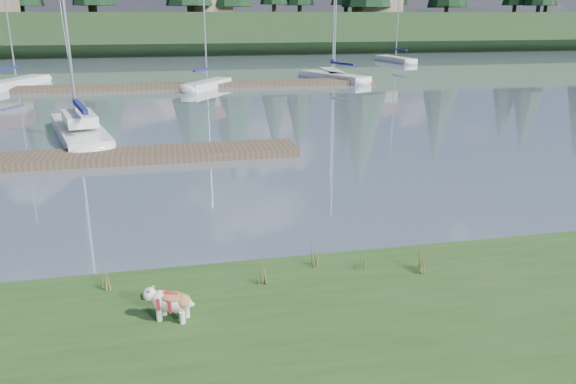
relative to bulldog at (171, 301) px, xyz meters
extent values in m
plane|color=slate|center=(0.92, 33.51, -0.68)|extent=(200.00, 200.00, 0.00)
cube|color=black|center=(0.92, 76.51, 1.82)|extent=(200.00, 20.00, 5.00)
cylinder|color=silver|center=(-0.20, -0.02, -0.23)|extent=(0.10, 0.10, 0.20)
cylinder|color=silver|center=(-0.12, 0.16, -0.23)|extent=(0.10, 0.10, 0.20)
cylinder|color=silver|center=(0.17, -0.18, -0.23)|extent=(0.10, 0.10, 0.20)
cylinder|color=silver|center=(0.25, 0.00, -0.23)|extent=(0.10, 0.10, 0.20)
ellipsoid|color=silver|center=(0.03, -0.01, -0.02)|extent=(0.74, 0.56, 0.31)
ellipsoid|color=#A5733D|center=(0.03, -0.01, 0.08)|extent=(0.55, 0.47, 0.11)
ellipsoid|color=silver|center=(-0.33, 0.14, 0.08)|extent=(0.31, 0.31, 0.23)
cube|color=black|center=(-0.43, 0.18, 0.04)|extent=(0.11, 0.13, 0.09)
cube|color=silver|center=(-3.57, 16.70, -0.46)|extent=(3.48, 7.66, 0.70)
ellipsoid|color=silver|center=(-4.49, 20.33, -0.46)|extent=(2.08, 2.37, 0.70)
cube|color=navy|center=(-3.30, 15.63, 0.87)|extent=(1.03, 3.34, 0.20)
cube|color=silver|center=(-3.47, 16.29, 0.27)|extent=(1.82, 2.93, 0.45)
cube|color=#4C3D2C|center=(-3.08, 12.51, -0.53)|extent=(16.00, 2.00, 0.30)
cube|color=#4C3D2C|center=(2.92, 33.51, -0.53)|extent=(26.00, 2.20, 0.30)
cube|color=silver|center=(-10.54, 36.70, -0.46)|extent=(3.72, 6.52, 0.70)
ellipsoid|color=silver|center=(-9.36, 39.69, -0.46)|extent=(1.95, 2.15, 0.70)
cylinder|color=silver|center=(-10.54, 36.70, 5.15)|extent=(0.12, 0.12, 10.05)
cube|color=navy|center=(-10.86, 35.89, 0.72)|extent=(1.13, 2.45, 0.20)
cube|color=silver|center=(3.08, 32.35, -0.46)|extent=(3.89, 5.00, 0.70)
ellipsoid|color=silver|center=(4.53, 34.52, -0.46)|extent=(1.74, 1.82, 0.70)
cylinder|color=silver|center=(3.08, 32.35, 4.23)|extent=(0.12, 0.12, 8.22)
cube|color=navy|center=(2.68, 31.75, 0.72)|extent=(1.32, 1.84, 0.20)
cube|color=silver|center=(13.45, 35.44, -0.46)|extent=(4.18, 7.13, 0.70)
ellipsoid|color=silver|center=(12.10, 38.71, -0.46)|extent=(2.16, 2.37, 0.70)
cube|color=navy|center=(13.82, 34.56, 0.72)|extent=(1.26, 2.67, 0.20)
cube|color=silver|center=(14.08, 37.99, -0.46)|extent=(1.90, 5.83, 0.70)
ellipsoid|color=silver|center=(14.38, 40.84, -0.46)|extent=(1.41, 1.68, 0.70)
cylinder|color=silver|center=(14.08, 37.99, 4.54)|extent=(0.12, 0.12, 8.83)
cube|color=navy|center=(14.00, 37.22, 0.72)|extent=(0.44, 2.29, 0.20)
cube|color=silver|center=(25.21, 51.03, -0.46)|extent=(2.27, 6.78, 0.70)
ellipsoid|color=silver|center=(24.83, 54.33, -0.46)|extent=(1.65, 1.97, 0.70)
cylinder|color=silver|center=(25.21, 51.03, 5.08)|extent=(0.12, 0.12, 9.91)
cube|color=navy|center=(25.31, 50.13, 0.72)|extent=(0.50, 2.65, 0.20)
cone|color=#475B23|center=(1.61, 0.99, -0.04)|extent=(0.03, 0.03, 0.57)
cone|color=brown|center=(1.72, 0.92, -0.10)|extent=(0.03, 0.03, 0.46)
cone|color=#475B23|center=(1.67, 1.02, -0.01)|extent=(0.03, 0.03, 0.63)
cone|color=brown|center=(1.75, 0.96, -0.13)|extent=(0.03, 0.03, 0.40)
cone|color=#475B23|center=(1.63, 0.91, -0.07)|extent=(0.03, 0.03, 0.51)
cone|color=#475B23|center=(2.77, 1.48, -0.07)|extent=(0.03, 0.03, 0.51)
cone|color=brown|center=(2.88, 1.41, -0.12)|extent=(0.03, 0.03, 0.41)
cone|color=#475B23|center=(2.83, 1.51, -0.05)|extent=(0.03, 0.03, 0.57)
cone|color=brown|center=(2.91, 1.45, -0.15)|extent=(0.03, 0.03, 0.36)
cone|color=#475B23|center=(2.79, 1.40, -0.10)|extent=(0.03, 0.03, 0.46)
cone|color=#475B23|center=(4.69, 0.88, -0.08)|extent=(0.03, 0.03, 0.49)
cone|color=brown|center=(4.80, 0.81, -0.13)|extent=(0.03, 0.03, 0.39)
cone|color=#475B23|center=(4.75, 0.91, -0.06)|extent=(0.03, 0.03, 0.54)
cone|color=brown|center=(4.83, 0.85, -0.16)|extent=(0.03, 0.03, 0.34)
cone|color=#475B23|center=(4.71, 0.80, -0.11)|extent=(0.03, 0.03, 0.44)
cone|color=#475B23|center=(-1.25, 1.36, -0.06)|extent=(0.03, 0.03, 0.53)
cone|color=brown|center=(-1.14, 1.29, -0.11)|extent=(0.03, 0.03, 0.43)
cone|color=#475B23|center=(-1.19, 1.39, -0.03)|extent=(0.03, 0.03, 0.59)
cone|color=brown|center=(-1.11, 1.33, -0.14)|extent=(0.03, 0.03, 0.37)
cone|color=#475B23|center=(-1.23, 1.28, -0.09)|extent=(0.03, 0.03, 0.48)
cone|color=#475B23|center=(3.62, 1.20, -0.17)|extent=(0.03, 0.03, 0.32)
cone|color=brown|center=(3.73, 1.13, -0.20)|extent=(0.03, 0.03, 0.26)
cone|color=#475B23|center=(3.68, 1.23, -0.15)|extent=(0.03, 0.03, 0.36)
cone|color=brown|center=(3.76, 1.17, -0.21)|extent=(0.03, 0.03, 0.23)
cone|color=#475B23|center=(3.64, 1.12, -0.18)|extent=(0.03, 0.03, 0.29)
cone|color=#475B23|center=(4.73, 0.74, -0.10)|extent=(0.03, 0.03, 0.46)
cone|color=brown|center=(4.84, 0.67, -0.14)|extent=(0.03, 0.03, 0.37)
cone|color=#475B23|center=(4.79, 0.77, -0.08)|extent=(0.03, 0.03, 0.51)
cone|color=brown|center=(4.87, 0.71, -0.17)|extent=(0.03, 0.03, 0.32)
cone|color=#475B23|center=(4.75, 0.66, -0.12)|extent=(0.03, 0.03, 0.41)
cube|color=#33281C|center=(0.92, 1.91, -0.61)|extent=(60.00, 0.50, 0.14)
cylinder|color=#382619|center=(-9.08, 75.51, 5.22)|extent=(0.60, 0.60, 1.80)
cylinder|color=#382619|center=(3.92, 69.51, 5.22)|extent=(0.60, 0.60, 1.80)
cylinder|color=#382619|center=(15.92, 73.51, 5.22)|extent=(0.60, 0.60, 1.80)
cylinder|color=#382619|center=(28.92, 71.51, 5.22)|extent=(0.60, 0.60, 1.80)
cylinder|color=#382619|center=(42.92, 74.51, 5.22)|extent=(0.60, 0.60, 1.80)
cylinder|color=#382619|center=(55.92, 70.51, 5.22)|extent=(0.60, 0.60, 1.80)
cube|color=gray|center=(6.92, 74.51, 5.72)|extent=(6.00, 5.00, 2.80)
cube|color=gray|center=(30.92, 72.51, 5.72)|extent=(6.00, 5.00, 2.80)
camera|label=1|loc=(0.14, -8.40, 4.48)|focal=35.00mm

